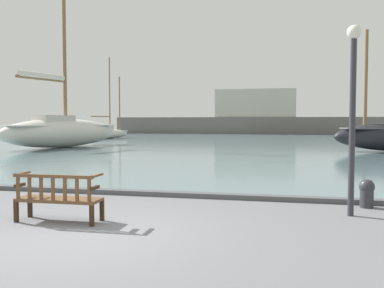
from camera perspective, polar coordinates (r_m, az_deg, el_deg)
The scene contains 9 objects.
ground_plane at distance 7.53m, azimuth -13.87°, elevation -11.67°, with size 160.00×160.00×0.00m, color slate.
harbor_water at distance 50.64m, azimuth 9.13°, elevation 0.91°, with size 100.00×80.00×0.08m, color slate.
quay_edge_kerb at distance 11.02m, azimuth -4.77°, elevation -6.59°, with size 40.00×0.30×0.12m, color #4C4C50.
park_bench at distance 8.50m, azimuth -17.41°, elevation -6.79°, with size 1.61×0.55×0.92m.
sailboat_nearest_starboard at distance 45.96m, azimuth -11.01°, elevation 1.54°, with size 2.98×5.91×8.53m.
sailboat_distant_harbor at distance 31.41m, azimuth -16.90°, elevation 1.73°, with size 5.35×10.83×12.55m.
mooring_bollard at distance 10.22m, azimuth 22.28°, elevation -5.95°, with size 0.33×0.33×0.63m.
lamp_post at distance 9.10m, azimuth 20.64°, elevation 5.57°, with size 0.28×0.28×3.80m.
far_breakwater at distance 62.01m, azimuth 9.63°, elevation 3.19°, with size 44.55×2.40×6.49m.
Camera 1 is at (3.30, -6.50, 1.90)m, focal length 40.00 mm.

